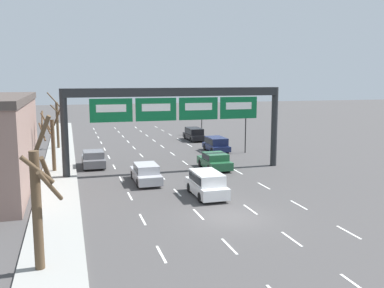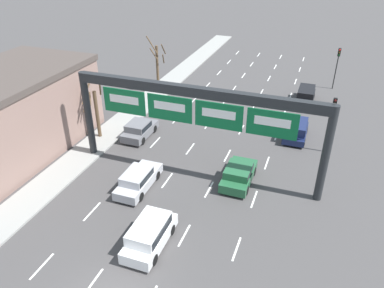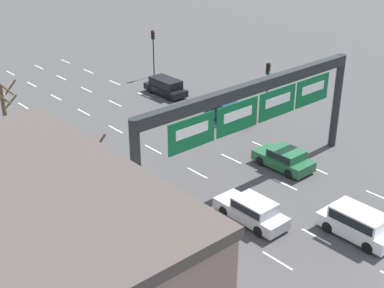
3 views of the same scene
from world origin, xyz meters
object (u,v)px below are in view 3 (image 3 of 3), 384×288
Objects in this scene: sign_gantry at (255,106)px; traffic_light_mid_block at (268,80)px; suv_white at (358,222)px; suv_black at (166,86)px; tree_bare_second at (94,181)px; car_green at (284,158)px; tree_bare_closest at (6,113)px; traffic_light_near_gantry at (153,44)px; car_grey at (133,184)px; suv_navy at (229,111)px; car_silver at (252,210)px.

sign_gantry reaches higher than traffic_light_mid_block.
suv_white is 0.88× the size of traffic_light_mid_block.
tree_bare_second reaches higher than suv_black.
car_green is 20.10m from tree_bare_closest.
traffic_light_mid_block is at bearing -75.68° from suv_black.
tree_bare_second is (-19.48, -19.97, -0.55)m from traffic_light_near_gantry.
car_grey is at bearing 119.57° from suv_white.
sign_gantry reaches higher than suv_navy.
car_grey is at bearing -160.57° from suv_navy.
tree_bare_second is at bearing -160.14° from suv_navy.
car_green is at bearing 67.19° from suv_white.
traffic_light_mid_block reaches higher than suv_black.
tree_bare_closest is at bearing 113.27° from suv_white.
traffic_light_mid_block reaches higher than suv_white.
tree_bare_closest is at bearing 110.06° from car_silver.
car_grey is 4.25m from tree_bare_second.
tree_bare_second is (-10.19, 10.55, 1.94)m from suv_white.
tree_bare_second is (-13.57, 2.53, 2.10)m from car_green.
car_green is at bearing -48.43° from tree_bare_closest.
traffic_light_mid_block is 0.90× the size of tree_bare_second.
suv_navy is 0.90× the size of suv_black.
suv_navy is 0.91× the size of car_silver.
traffic_light_near_gantry is 27.90m from tree_bare_second.
car_grey is 16.47m from traffic_light_mid_block.
tree_bare_second is (-6.93, 5.67, 2.09)m from car_silver.
suv_white is 17.72m from traffic_light_mid_block.
tree_bare_closest reaches higher than suv_navy.
suv_black is 6.46m from traffic_light_near_gantry.
tree_bare_second is (-19.42, -4.38, -0.59)m from traffic_light_mid_block.
suv_navy reaches higher than car_grey.
suv_navy is 0.86× the size of traffic_light_near_gantry.
suv_white is 31.99m from traffic_light_near_gantry.
suv_navy is 14.43m from traffic_light_near_gantry.
car_silver is (3.48, -7.02, -0.01)m from car_grey.
car_silver is at bearing -69.94° from tree_bare_closest.
suv_navy is 9.13m from car_green.
sign_gantry reaches higher than car_grey.
suv_white reaches higher than car_green.
suv_black is 0.95× the size of traffic_light_mid_block.
traffic_light_near_gantry is 0.89× the size of tree_bare_second.
tree_bare_second reaches higher than car_green.
car_silver is 0.94× the size of traffic_light_mid_block.
tree_bare_closest is at bearing 131.57° from car_green.
tree_bare_second is (-3.44, -1.35, 2.09)m from car_grey.
car_silver is at bearing -116.09° from traffic_light_near_gantry.
car_green is at bearing 0.63° from sign_gantry.
tree_bare_second is (-16.72, -6.04, 2.00)m from suv_navy.
suv_white reaches higher than car_silver.
car_green is 1.04× the size of car_grey.
traffic_light_near_gantry is at bearing 78.80° from suv_navy.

